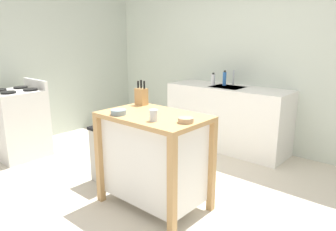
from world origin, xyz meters
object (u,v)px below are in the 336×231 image
bowl_ceramic_wide (119,112)px  drinking_cup (154,115)px  stove (19,123)px  trash_bin (109,154)px  bottle_spray_cleaner (213,79)px  sink_faucet (234,78)px  knife_block (141,96)px  bowl_stoneware_deep (186,120)px  bottle_dish_soap (224,79)px  kitchen_island (154,156)px

bowl_ceramic_wide → drinking_cup: bearing=7.3°
drinking_cup → stove: bearing=-178.1°
trash_bin → bottle_spray_cleaner: bearing=84.7°
sink_faucet → trash_bin: bearing=-101.9°
knife_block → bottle_spray_cleaner: knife_block is taller
trash_bin → bowl_ceramic_wide: bearing=-27.1°
bowl_stoneware_deep → bottle_dish_soap: bearing=112.3°
drinking_cup → bottle_dish_soap: size_ratio=0.45×
sink_faucet → bottle_spray_cleaner: bearing=-148.1°
knife_block → bowl_stoneware_deep: 0.79m
kitchen_island → bottle_spray_cleaner: 1.99m
knife_block → bowl_ceramic_wide: size_ratio=1.82×
bowl_stoneware_deep → sink_faucet: size_ratio=0.59×
bowl_ceramic_wide → stove: 2.07m
kitchen_island → trash_bin: size_ratio=1.54×
trash_bin → stove: 1.55m
knife_block → sink_faucet: knife_block is taller
bowl_ceramic_wide → drinking_cup: size_ratio=1.45×
bowl_ceramic_wide → trash_bin: bowl_ceramic_wide is taller
kitchen_island → bowl_stoneware_deep: (0.39, -0.03, 0.42)m
kitchen_island → bottle_spray_cleaner: size_ratio=5.45×
bottle_dish_soap → stove: bearing=-130.2°
bowl_ceramic_wide → drinking_cup: (0.38, 0.05, 0.02)m
kitchen_island → sink_faucet: sink_faucet is taller
bowl_ceramic_wide → bottle_dish_soap: bottle_dish_soap is taller
trash_bin → drinking_cup: bearing=-13.2°
bottle_spray_cleaner → stove: 2.73m
kitchen_island → knife_block: bearing=150.1°
bowl_ceramic_wide → stove: bearing=-179.1°
stove → kitchen_island: bearing=6.2°
sink_faucet → bowl_ceramic_wide: bearing=-87.7°
stove → knife_block: bearing=13.7°
sink_faucet → bottle_dish_soap: 0.13m
kitchen_island → drinking_cup: (0.16, -0.16, 0.45)m
bottle_spray_cleaner → trash_bin: bearing=-95.3°
trash_bin → bottle_dish_soap: bearing=80.5°
kitchen_island → drinking_cup: size_ratio=10.11×
kitchen_island → bowl_stoneware_deep: bearing=-4.3°
trash_bin → kitchen_island: bearing=-3.4°
bowl_ceramic_wide → bowl_stoneware_deep: 0.64m
sink_faucet → bottle_dish_soap: (-0.10, -0.09, -0.01)m
bowl_ceramic_wide → bottle_spray_cleaner: (-0.33, 2.06, 0.05)m
bowl_stoneware_deep → trash_bin: size_ratio=0.20×
bottle_spray_cleaner → stove: bearing=-128.7°
trash_bin → bottle_dish_soap: (0.31, 1.87, 0.68)m
bowl_stoneware_deep → bottle_dish_soap: (-0.80, 1.94, 0.07)m
drinking_cup → sink_faucet: 2.22m
bowl_ceramic_wide → bowl_stoneware_deep: bearing=16.6°
sink_faucet → drinking_cup: bearing=-77.7°
knife_block → bowl_ceramic_wide: (0.14, -0.42, -0.07)m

